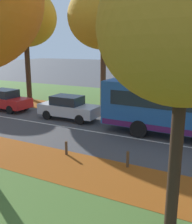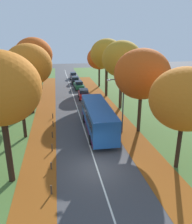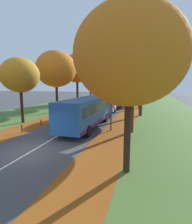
# 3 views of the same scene
# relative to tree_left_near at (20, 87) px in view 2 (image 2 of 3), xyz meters

# --- Properties ---
(ground_plane) EXTENTS (160.00, 160.00, 0.00)m
(ground_plane) POSITION_rel_tree_left_near_xyz_m (6.34, -7.19, -5.30)
(ground_plane) COLOR #424244
(grass_verge_left) EXTENTS (12.00, 90.00, 0.01)m
(grass_verge_left) POSITION_rel_tree_left_near_xyz_m (-2.86, 12.81, -5.30)
(grass_verge_left) COLOR #476B2D
(grass_verge_left) RESTS_ON ground
(leaf_litter_left) EXTENTS (2.80, 60.00, 0.00)m
(leaf_litter_left) POSITION_rel_tree_left_near_xyz_m (1.74, 6.81, -5.29)
(leaf_litter_left) COLOR #8C4714
(leaf_litter_left) RESTS_ON grass_verge_left
(grass_verge_right) EXTENTS (12.00, 90.00, 0.01)m
(grass_verge_right) POSITION_rel_tree_left_near_xyz_m (15.54, 12.81, -5.30)
(grass_verge_right) COLOR #476B2D
(grass_verge_right) RESTS_ON ground
(leaf_litter_right) EXTENTS (2.80, 60.00, 0.00)m
(leaf_litter_right) POSITION_rel_tree_left_near_xyz_m (10.94, 6.81, -5.29)
(leaf_litter_right) COLOR #8C4714
(leaf_litter_right) RESTS_ON grass_verge_right
(road_centre_line) EXTENTS (0.12, 80.00, 0.01)m
(road_centre_line) POSITION_rel_tree_left_near_xyz_m (6.34, 12.81, -5.30)
(road_centre_line) COLOR silver
(road_centre_line) RESTS_ON ground
(tree_left_near) EXTENTS (4.21, 4.21, 7.22)m
(tree_left_near) POSITION_rel_tree_left_near_xyz_m (0.00, 0.00, 0.00)
(tree_left_near) COLOR black
(tree_left_near) RESTS_ON ground
(tree_left_mid) EXTENTS (6.07, 6.07, 9.32)m
(tree_left_mid) POSITION_rel_tree_left_near_xyz_m (0.06, 7.94, 1.28)
(tree_left_mid) COLOR black
(tree_left_mid) RESTS_ON ground
(tree_left_far) EXTENTS (6.14, 6.14, 10.13)m
(tree_left_far) POSITION_rel_tree_left_near_xyz_m (0.03, 16.40, 2.04)
(tree_left_far) COLOR black
(tree_left_far) RESTS_ON ground
(tree_left_distant) EXTENTS (4.97, 4.97, 8.48)m
(tree_left_distant) POSITION_rel_tree_left_near_xyz_m (0.36, 23.99, 0.92)
(tree_left_distant) COLOR black
(tree_left_distant) RESTS_ON ground
(tree_right_nearest) EXTENTS (5.17, 5.17, 7.99)m
(tree_right_nearest) POSITION_rel_tree_left_near_xyz_m (12.64, -8.04, 0.35)
(tree_right_nearest) COLOR black
(tree_right_nearest) RESTS_ON ground
(tree_right_near) EXTENTS (5.77, 5.77, 8.96)m
(tree_right_near) POSITION_rel_tree_left_near_xyz_m (12.23, -0.62, 1.05)
(tree_right_near) COLOR #382619
(tree_right_near) RESTS_ON ground
(tree_right_mid) EXTENTS (5.61, 5.61, 9.67)m
(tree_right_mid) POSITION_rel_tree_left_near_xyz_m (12.70, 8.27, 1.82)
(tree_right_mid) COLOR #422D1E
(tree_right_mid) RESTS_ON ground
(tree_right_far) EXTENTS (5.68, 5.68, 9.94)m
(tree_right_far) POSITION_rel_tree_left_near_xyz_m (12.27, 15.84, 2.05)
(tree_right_far) COLOR #382619
(tree_right_far) RESTS_ON ground
(tree_right_distant) EXTENTS (5.13, 5.13, 8.31)m
(tree_right_distant) POSITION_rel_tree_left_near_xyz_m (12.58, 24.19, 0.69)
(tree_right_distant) COLOR black
(tree_right_distant) RESTS_ON ground
(bollard_nearest) EXTENTS (0.12, 0.12, 0.67)m
(bollard_nearest) POSITION_rel_tree_left_near_xyz_m (2.81, -9.59, -4.97)
(bollard_nearest) COLOR #4C3823
(bollard_nearest) RESTS_ON ground
(bollard_second) EXTENTS (0.12, 0.12, 0.61)m
(bollard_second) POSITION_rel_tree_left_near_xyz_m (2.76, -6.61, -5.00)
(bollard_second) COLOR #4C3823
(bollard_second) RESTS_ON ground
(bollard_third) EXTENTS (0.12, 0.12, 0.73)m
(bollard_third) POSITION_rel_tree_left_near_xyz_m (2.79, -3.62, -4.94)
(bollard_third) COLOR #4C3823
(bollard_third) RESTS_ON ground
(bollard_fourth) EXTENTS (0.12, 0.12, 0.60)m
(bollard_fourth) POSITION_rel_tree_left_near_xyz_m (2.78, -0.63, -5.00)
(bollard_fourth) COLOR #4C3823
(bollard_fourth) RESTS_ON ground
(bollard_fifth) EXTENTS (0.12, 0.12, 0.70)m
(bollard_fifth) POSITION_rel_tree_left_near_xyz_m (2.84, 2.36, -4.95)
(bollard_fifth) COLOR #4C3823
(bollard_fifth) RESTS_ON ground
(bollard_sixth) EXTENTS (0.12, 0.12, 0.65)m
(bollard_sixth) POSITION_rel_tree_left_near_xyz_m (2.78, 5.34, -4.98)
(bollard_sixth) COLOR #4C3823
(bollard_sixth) RESTS_ON ground
(streetlamp_right) EXTENTS (1.89, 0.28, 6.00)m
(streetlamp_right) POSITION_rel_tree_left_near_xyz_m (10.01, -0.61, -1.56)
(streetlamp_right) COLOR #47474C
(streetlamp_right) RESTS_ON ground
(bus) EXTENTS (2.83, 10.45, 2.98)m
(bus) POSITION_rel_tree_left_near_xyz_m (7.77, 0.23, -3.60)
(bus) COLOR #1E5199
(bus) RESTS_ON ground
(car_silver_lead) EXTENTS (1.79, 4.20, 1.62)m
(car_silver_lead) POSITION_rel_tree_left_near_xyz_m (8.03, 8.62, -4.49)
(car_silver_lead) COLOR #B7BABF
(car_silver_lead) RESTS_ON ground
(car_red_following) EXTENTS (1.94, 4.28, 1.62)m
(car_red_following) POSITION_rel_tree_left_near_xyz_m (8.01, 14.53, -4.49)
(car_red_following) COLOR #B21919
(car_red_following) RESTS_ON ground
(car_green_third_in_line) EXTENTS (1.87, 4.24, 1.62)m
(car_green_third_in_line) POSITION_rel_tree_left_near_xyz_m (7.95, 22.32, -4.49)
(car_green_third_in_line) COLOR #1E6038
(car_green_third_in_line) RESTS_ON ground
(car_black_fourth_in_line) EXTENTS (1.92, 4.27, 1.62)m
(car_black_fourth_in_line) POSITION_rel_tree_left_near_xyz_m (7.74, 28.04, -4.49)
(car_black_fourth_in_line) COLOR black
(car_black_fourth_in_line) RESTS_ON ground
(car_grey_trailing) EXTENTS (1.84, 4.23, 1.62)m
(car_grey_trailing) POSITION_rel_tree_left_near_xyz_m (7.82, 35.00, -4.49)
(car_grey_trailing) COLOR slate
(car_grey_trailing) RESTS_ON ground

